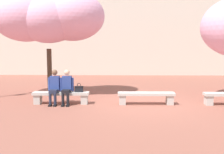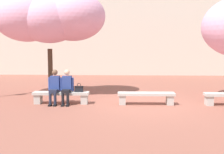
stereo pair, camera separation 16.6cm
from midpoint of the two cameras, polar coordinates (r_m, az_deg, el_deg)
The scene contains 8 objects.
ground_plane at distance 9.87m, azimuth 6.92°, elevation -5.93°, with size 100.00×100.00×0.00m, color #8E5142.
building_facade at distance 22.47m, azimuth 4.08°, elevation 11.95°, with size 28.00×4.00×8.65m, color beige.
stone_bench_west_end at distance 10.03m, azimuth -11.50°, elevation -4.00°, with size 2.10×0.46×0.45m.
stone_bench_near_west at distance 9.81m, azimuth 6.94°, elevation -4.15°, with size 2.10×0.46×0.45m.
person_seated_left at distance 9.97m, azimuth -12.90°, elevation -1.84°, with size 0.51×0.68×1.29m.
person_seated_right at distance 9.87m, azimuth -10.32°, elevation -1.87°, with size 0.51×0.69×1.29m.
handbag at distance 9.88m, azimuth -7.66°, elevation -2.51°, with size 0.30×0.15×0.34m.
cherry_tree_main at distance 11.94m, azimuth -13.84°, elevation 12.50°, with size 4.83×2.95×4.54m.
Camera 1 is at (-0.98, -9.61, 2.07)m, focal length 42.00 mm.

